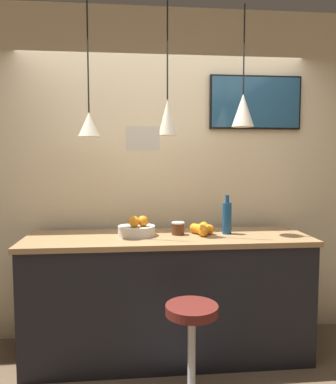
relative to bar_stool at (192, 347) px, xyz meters
The scene contains 12 objects.
back_wall 1.53m from the bar_stool, 94.31° to the left, with size 8.00×0.06×2.90m.
service_counter 0.68m from the bar_stool, 97.11° to the left, with size 2.24×0.66×0.98m.
bar_stool is the anchor object (origin of this frame).
fruit_bowl 1.00m from the bar_stool, 115.28° to the left, with size 0.29×0.29×0.16m.
orange_pile 0.97m from the bar_stool, 74.55° to the left, with size 0.19×0.27×0.09m.
juice_bottle 1.08m from the bar_stool, 60.47° to the left, with size 0.07×0.07×0.32m.
spread_jar 0.95m from the bar_stool, 89.93° to the left, with size 0.10×0.10×0.10m.
pendant_lamp_left 1.77m from the bar_stool, 133.98° to the left, with size 0.17×0.17×1.04m.
pendant_lamp_middle 1.68m from the bar_stool, 96.67° to the left, with size 0.14×0.14×1.02m.
pendant_lamp_right 1.81m from the bar_stool, 53.83° to the left, with size 0.18×0.18×0.95m.
mounted_tv 2.13m from the bar_stool, 55.04° to the left, with size 0.83×0.04×0.47m.
hanging_menu_board 1.42m from the bar_stool, 124.44° to the left, with size 0.24×0.01×0.17m.
Camera 1 is at (-0.29, -2.25, 1.59)m, focal length 35.00 mm.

